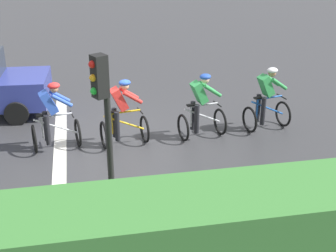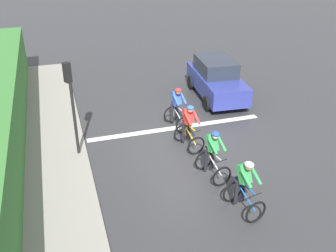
# 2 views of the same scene
# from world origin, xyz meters

# --- Properties ---
(ground_plane) EXTENTS (80.00, 80.00, 0.00)m
(ground_plane) POSITION_xyz_m (0.00, 0.00, 0.00)
(ground_plane) COLOR #333335
(sidewalk_kerb) EXTENTS (2.80, 24.59, 0.12)m
(sidewalk_kerb) POSITION_xyz_m (5.00, 2.00, 0.06)
(sidewalk_kerb) COLOR gray
(sidewalk_kerb) RESTS_ON ground
(stone_wall_low) EXTENTS (0.44, 24.59, 0.66)m
(stone_wall_low) POSITION_xyz_m (5.90, 2.00, 0.33)
(stone_wall_low) COLOR gray
(stone_wall_low) RESTS_ON ground
(road_marking_stop_line) EXTENTS (7.00, 0.30, 0.01)m
(road_marking_stop_line) POSITION_xyz_m (0.00, -1.28, 0.00)
(road_marking_stop_line) COLOR silver
(road_marking_stop_line) RESTS_ON ground
(cyclist_lead) EXTENTS (0.88, 1.19, 1.66)m
(cyclist_lead) POSITION_xyz_m (-0.20, 3.97, 0.80)
(cyclist_lead) COLOR black
(cyclist_lead) RESTS_ON ground
(cyclist_second) EXTENTS (0.87, 1.19, 1.66)m
(cyclist_second) POSITION_xyz_m (-0.03, 2.19, 0.80)
(cyclist_second) COLOR black
(cyclist_second) RESTS_ON ground
(cyclist_mid) EXTENTS (0.85, 1.18, 1.66)m
(cyclist_mid) POSITION_xyz_m (0.06, 0.24, 0.80)
(cyclist_mid) COLOR black
(cyclist_mid) RESTS_ON ground
(cyclist_fourth) EXTENTS (0.85, 1.18, 1.66)m
(cyclist_fourth) POSITION_xyz_m (-0.04, -1.37, 0.80)
(cyclist_fourth) COLOR black
(cyclist_fourth) RESTS_ON ground
(car_navy) EXTENTS (2.12, 4.22, 1.76)m
(car_navy) POSITION_xyz_m (-2.69, -3.67, 0.87)
(car_navy) COLOR navy
(car_navy) RESTS_ON ground
(traffic_light_near_crossing) EXTENTS (0.27, 0.29, 3.34)m
(traffic_light_near_crossing) POSITION_xyz_m (3.91, -0.37, 2.22)
(traffic_light_near_crossing) COLOR black
(traffic_light_near_crossing) RESTS_ON ground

